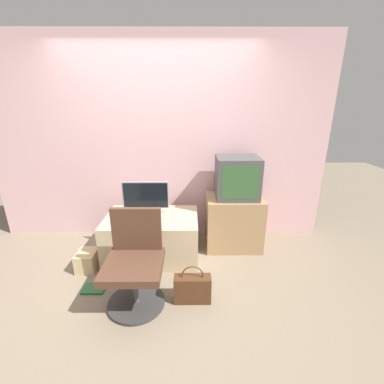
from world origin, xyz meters
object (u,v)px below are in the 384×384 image
object	(u,v)px
main_monitor	(146,198)
crt_tv	(237,177)
handbag	(192,288)
cardboard_box_lower	(87,260)
office_chair	(135,265)
keyboard	(143,217)
mouse	(161,216)
book	(94,289)

from	to	relation	value
main_monitor	crt_tv	bearing A→B (deg)	7.29
main_monitor	handbag	distance (m)	1.19
main_monitor	crt_tv	size ratio (longest dim) A/B	1.08
crt_tv	handbag	world-z (taller)	crt_tv
main_monitor	cardboard_box_lower	world-z (taller)	main_monitor
crt_tv	cardboard_box_lower	distance (m)	1.99
crt_tv	office_chair	xyz separation A→B (m)	(-1.07, -1.01, -0.54)
main_monitor	office_chair	world-z (taller)	main_monitor
main_monitor	keyboard	size ratio (longest dim) A/B	1.73
mouse	book	distance (m)	1.02
handbag	book	size ratio (longest dim) A/B	1.71
keyboard	handbag	distance (m)	1.01
office_chair	cardboard_box_lower	bearing A→B (deg)	143.16
office_chair	book	distance (m)	0.61
handbag	book	bearing A→B (deg)	171.16
main_monitor	cardboard_box_lower	xyz separation A→B (m)	(-0.63, -0.37, -0.62)
keyboard	cardboard_box_lower	bearing A→B (deg)	-159.08
office_chair	main_monitor	bearing A→B (deg)	91.54
keyboard	crt_tv	distance (m)	1.22
cardboard_box_lower	book	size ratio (longest dim) A/B	1.16
cardboard_box_lower	handbag	size ratio (longest dim) A/B	0.68
keyboard	book	xyz separation A→B (m)	(-0.42, -0.59, -0.51)
mouse	crt_tv	distance (m)	1.03
main_monitor	crt_tv	distance (m)	1.13
keyboard	cardboard_box_lower	distance (m)	0.78
mouse	office_chair	size ratio (longest dim) A/B	0.06
main_monitor	office_chair	distance (m)	0.93
crt_tv	cardboard_box_lower	xyz separation A→B (m)	(-1.73, -0.51, -0.82)
cardboard_box_lower	keyboard	bearing A→B (deg)	20.92
main_monitor	cardboard_box_lower	distance (m)	0.96
keyboard	book	size ratio (longest dim) A/B	1.43
keyboard	crt_tv	xyz separation A→B (m)	(1.12, 0.28, 0.40)
office_chair	cardboard_box_lower	world-z (taller)	office_chair
keyboard	main_monitor	bearing A→B (deg)	81.90
main_monitor	handbag	world-z (taller)	main_monitor
cardboard_box_lower	book	world-z (taller)	cardboard_box_lower
mouse	book	world-z (taller)	mouse
cardboard_box_lower	office_chair	bearing A→B (deg)	-36.84
office_chair	book	bearing A→B (deg)	163.70
keyboard	office_chair	world-z (taller)	office_chair
handbag	book	xyz separation A→B (m)	(-0.99, 0.15, -0.13)
cardboard_box_lower	handbag	xyz separation A→B (m)	(1.18, -0.51, 0.03)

